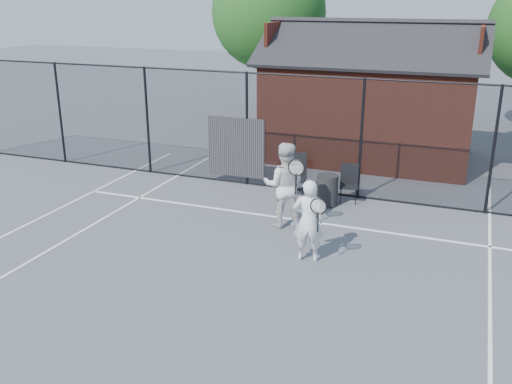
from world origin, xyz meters
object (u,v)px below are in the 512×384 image
(player_back, at_px, (284,185))
(chair_right, at_px, (295,176))
(player_front, at_px, (308,221))
(waste_bin, at_px, (327,190))
(clubhouse, at_px, (371,106))
(chair_left, at_px, (349,184))

(player_back, bearing_deg, chair_right, 100.14)
(player_front, bearing_deg, waste_bin, 97.62)
(waste_bin, bearing_deg, chair_right, 160.64)
(clubhouse, bearing_deg, waste_bin, -91.10)
(chair_left, bearing_deg, waste_bin, -148.35)
(clubhouse, bearing_deg, player_front, -87.67)
(waste_bin, bearing_deg, player_back, -109.17)
(player_front, relative_size, chair_left, 1.77)
(clubhouse, height_order, player_back, clubhouse)
(player_back, height_order, chair_left, player_back)
(clubhouse, xyz_separation_m, waste_bin, (-0.09, -4.80, -1.23))
(player_front, bearing_deg, chair_left, 89.65)
(chair_right, xyz_separation_m, waste_bin, (0.91, -0.32, -0.15))
(player_back, relative_size, chair_right, 1.77)
(clubhouse, xyz_separation_m, player_back, (-0.65, -6.42, -0.66))
(waste_bin, bearing_deg, player_front, -82.38)
(player_back, xyz_separation_m, chair_right, (-0.35, 1.94, -0.41))
(chair_left, bearing_deg, clubhouse, 83.36)
(chair_left, bearing_deg, chair_right, 172.46)
(clubhouse, bearing_deg, chair_left, -85.54)
(player_back, bearing_deg, player_front, -56.62)
(player_front, distance_m, waste_bin, 3.16)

